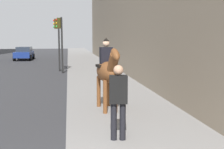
{
  "coord_description": "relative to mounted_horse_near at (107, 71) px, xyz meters",
  "views": [
    {
      "loc": [
        -3.56,
        -0.1,
        2.41
      ],
      "look_at": [
        4.0,
        -1.28,
        1.4
      ],
      "focal_mm": 44.61,
      "sensor_mm": 36.0,
      "label": 1
    }
  ],
  "objects": [
    {
      "name": "mounted_horse_near",
      "position": [
        0.0,
        0.0,
        0.0
      ],
      "size": [
        2.15,
        0.73,
        2.29
      ],
      "rotation": [
        0.0,
        0.0,
        3.25
      ],
      "color": "brown",
      "rests_on": "sidewalk_slab"
    },
    {
      "name": "pedestrian_greeting",
      "position": [
        -2.63,
        0.12,
        -0.29
      ],
      "size": [
        0.31,
        0.43,
        1.7
      ],
      "rotation": [
        0.0,
        0.0,
        -0.13
      ],
      "color": "black",
      "rests_on": "sidewalk_slab"
    },
    {
      "name": "car_near_lane",
      "position": [
        22.98,
        5.98,
        -0.63
      ],
      "size": [
        3.86,
        1.89,
        1.44
      ],
      "rotation": [
        0.0,
        0.0,
        3.14
      ],
      "color": "navy",
      "rests_on": "ground"
    },
    {
      "name": "traffic_light_near_curb",
      "position": [
        10.63,
        1.7,
        1.15
      ],
      "size": [
        0.2,
        0.44,
        3.79
      ],
      "color": "black",
      "rests_on": "ground"
    },
    {
      "name": "traffic_light_far_curb",
      "position": [
        11.78,
        1.93,
        1.16
      ],
      "size": [
        0.2,
        0.44,
        3.8
      ],
      "color": "black",
      "rests_on": "ground"
    }
  ]
}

